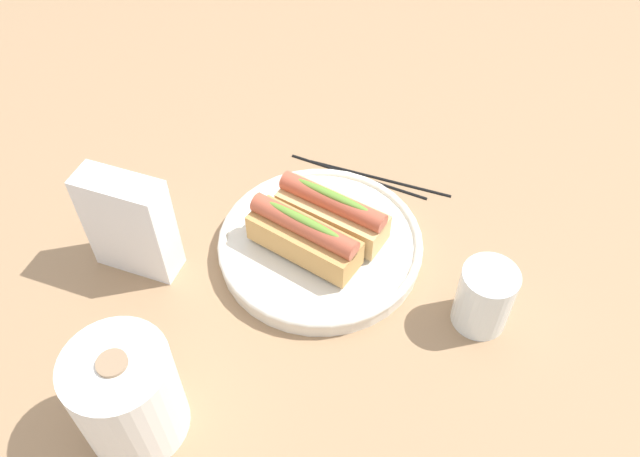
{
  "coord_description": "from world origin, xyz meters",
  "views": [
    {
      "loc": [
        -0.27,
        0.49,
        0.68
      ],
      "look_at": [
        -0.01,
        0.0,
        0.05
      ],
      "focal_mm": 36.22,
      "sensor_mm": 36.0,
      "label": 1
    }
  ],
  "objects": [
    {
      "name": "paper_towel_roll",
      "position": [
        0.05,
        0.31,
        0.07
      ],
      "size": [
        0.11,
        0.11,
        0.13
      ],
      "color": "white",
      "rests_on": "ground_plane"
    },
    {
      "name": "chopstick_near",
      "position": [
        0.01,
        -0.15,
        0.0
      ],
      "size": [
        0.22,
        0.02,
        0.01
      ],
      "primitive_type": "cylinder",
      "rotation": [
        0.0,
        1.57,
        0.06
      ],
      "color": "black",
      "rests_on": "ground_plane"
    },
    {
      "name": "hotdog_back",
      "position": [
        -0.0,
        0.03,
        0.06
      ],
      "size": [
        0.15,
        0.06,
        0.06
      ],
      "color": "tan",
      "rests_on": "serving_bowl"
    },
    {
      "name": "chopstick_far",
      "position": [
        -0.02,
        -0.17,
        0.0
      ],
      "size": [
        0.22,
        0.04,
        0.01
      ],
      "primitive_type": "cylinder",
      "rotation": [
        0.0,
        1.57,
        0.15
      ],
      "color": "black",
      "rests_on": "ground_plane"
    },
    {
      "name": "water_glass",
      "position": [
        -0.23,
        0.0,
        0.04
      ],
      "size": [
        0.07,
        0.07,
        0.09
      ],
      "color": "white",
      "rests_on": "ground_plane"
    },
    {
      "name": "ground_plane",
      "position": [
        0.0,
        0.0,
        0.0
      ],
      "size": [
        2.4,
        2.4,
        0.0
      ],
      "primitive_type": "plane",
      "color": "#9E7A56"
    },
    {
      "name": "hotdog_front",
      "position": [
        -0.01,
        -0.03,
        0.06
      ],
      "size": [
        0.15,
        0.06,
        0.06
      ],
      "color": "#DBB270",
      "rests_on": "serving_bowl"
    },
    {
      "name": "serving_bowl",
      "position": [
        -0.01,
        0.0,
        0.02
      ],
      "size": [
        0.27,
        0.27,
        0.03
      ],
      "color": "silver",
      "rests_on": "ground_plane"
    },
    {
      "name": "napkin_box",
      "position": [
        0.19,
        0.13,
        0.07
      ],
      "size": [
        0.12,
        0.06,
        0.15
      ],
      "primitive_type": "cube",
      "rotation": [
        0.0,
        0.0,
        0.15
      ],
      "color": "white",
      "rests_on": "ground_plane"
    }
  ]
}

